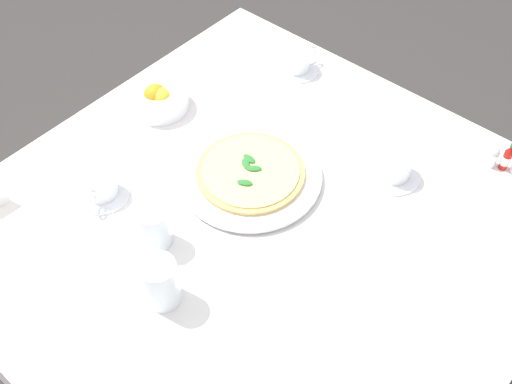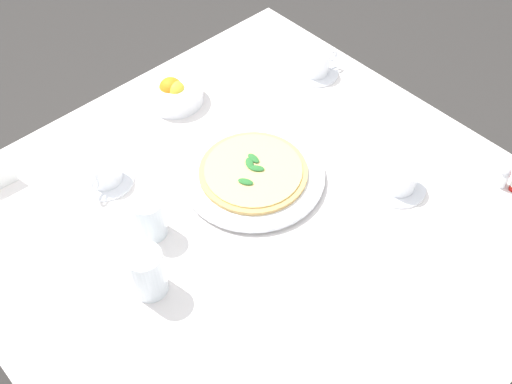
{
  "view_description": "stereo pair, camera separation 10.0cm",
  "coord_description": "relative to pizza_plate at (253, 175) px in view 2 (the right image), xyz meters",
  "views": [
    {
      "loc": [
        -0.52,
        0.63,
        1.8
      ],
      "look_at": [
        0.05,
        -0.04,
        0.76
      ],
      "focal_mm": 42.0,
      "sensor_mm": 36.0,
      "label": 1
    },
    {
      "loc": [
        -0.59,
        0.56,
        1.8
      ],
      "look_at": [
        0.05,
        -0.04,
        0.76
      ],
      "focal_mm": 42.0,
      "sensor_mm": 36.0,
      "label": 2
    }
  ],
  "objects": [
    {
      "name": "coffee_cup_center_back",
      "position": [
        -0.25,
        -0.23,
        0.02
      ],
      "size": [
        0.13,
        0.13,
        0.07
      ],
      "color": "white",
      "rests_on": "dining_table"
    },
    {
      "name": "pizza_plate",
      "position": [
        0.0,
        0.0,
        0.0
      ],
      "size": [
        0.34,
        0.34,
        0.02
      ],
      "color": "white",
      "rests_on": "dining_table"
    },
    {
      "name": "dining_table",
      "position": [
        -0.1,
        0.07,
        -0.14
      ],
      "size": [
        1.18,
        1.18,
        0.74
      ],
      "color": "white",
      "rests_on": "ground_plane"
    },
    {
      "name": "ground_plane",
      "position": [
        -0.1,
        0.07,
        -0.75
      ],
      "size": [
        8.0,
        8.0,
        0.0
      ],
      "primitive_type": "plane",
      "color": "#33302D"
    },
    {
      "name": "citrus_bowl",
      "position": [
        0.34,
        -0.03,
        0.02
      ],
      "size": [
        0.15,
        0.15,
        0.07
      ],
      "color": "white",
      "rests_on": "dining_table"
    },
    {
      "name": "coffee_cup_right_edge",
      "position": [
        0.23,
        0.26,
        0.02
      ],
      "size": [
        0.13,
        0.13,
        0.07
      ],
      "color": "white",
      "rests_on": "dining_table"
    },
    {
      "name": "pizza",
      "position": [
        0.0,
        0.0,
        0.01
      ],
      "size": [
        0.25,
        0.25,
        0.02
      ],
      "color": "#DBAD60",
      "rests_on": "pizza_plate"
    },
    {
      "name": "coffee_cup_back_corner",
      "position": [
        0.17,
        -0.39,
        0.02
      ],
      "size": [
        0.13,
        0.13,
        0.07
      ],
      "color": "white",
      "rests_on": "dining_table"
    },
    {
      "name": "water_glass_near_right",
      "position": [
        0.03,
        0.27,
        0.04
      ],
      "size": [
        0.07,
        0.07,
        0.1
      ],
      "color": "white",
      "rests_on": "dining_table"
    },
    {
      "name": "salt_shaker",
      "position": [
        -0.41,
        -0.41,
        0.01
      ],
      "size": [
        0.03,
        0.03,
        0.06
      ],
      "color": "white",
      "rests_on": "dining_table"
    },
    {
      "name": "water_glass_far_left",
      "position": [
        -0.08,
        0.35,
        0.04
      ],
      "size": [
        0.07,
        0.07,
        0.12
      ],
      "color": "white",
      "rests_on": "dining_table"
    }
  ]
}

